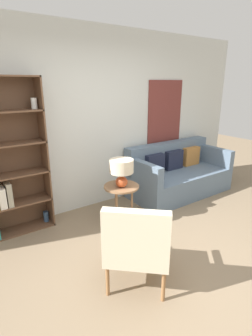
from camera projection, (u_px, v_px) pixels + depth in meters
name	position (u px, v px, depth m)	size (l,w,h in m)	color
ground_plane	(177.00, 275.00, 2.72)	(14.00, 14.00, 0.00)	#847056
wall_back	(86.00, 122.00, 3.90)	(6.40, 0.08, 2.70)	silver
armchair	(137.00, 243.00, 2.43)	(0.85, 0.85, 0.89)	olive
couch	(177.00, 175.00, 4.72)	(1.83, 0.86, 0.88)	slate
side_table	(121.00, 190.00, 3.66)	(0.49, 0.49, 0.55)	#99704C
table_lamp	(121.00, 169.00, 3.52)	(0.33, 0.33, 0.39)	#C65128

